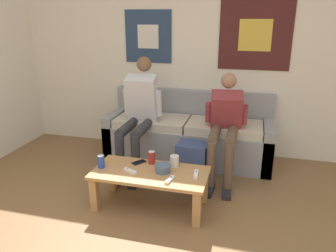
{
  "coord_description": "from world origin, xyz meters",
  "views": [
    {
      "loc": [
        0.83,
        -1.23,
        1.74
      ],
      "look_at": [
        0.04,
        1.78,
        0.68
      ],
      "focal_mm": 35.0,
      "sensor_mm": 36.0,
      "label": 1
    }
  ],
  "objects_px": {
    "game_controller_near_left": "(130,171)",
    "couch": "(188,136)",
    "cell_phone": "(139,162)",
    "person_seated_adult": "(139,110)",
    "coffee_table": "(150,178)",
    "game_controller_far_center": "(196,174)",
    "ceramic_bowl": "(163,168)",
    "game_controller_near_right": "(170,180)",
    "backpack": "(192,165)",
    "pillar_candle": "(174,161)",
    "person_seated_teen": "(225,123)",
    "drink_can_red": "(152,158)",
    "drink_can_blue": "(101,162)"
  },
  "relations": [
    {
      "from": "backpack",
      "to": "drink_can_blue",
      "type": "height_order",
      "value": "drink_can_blue"
    },
    {
      "from": "drink_can_blue",
      "to": "game_controller_far_center",
      "type": "xyz_separation_m",
      "value": [
        0.9,
        0.07,
        -0.05
      ]
    },
    {
      "from": "coffee_table",
      "to": "drink_can_red",
      "type": "height_order",
      "value": "drink_can_red"
    },
    {
      "from": "drink_can_red",
      "to": "game_controller_near_right",
      "type": "xyz_separation_m",
      "value": [
        0.26,
        -0.3,
        -0.05
      ]
    },
    {
      "from": "cell_phone",
      "to": "person_seated_adult",
      "type": "bearing_deg",
      "value": 108.65
    },
    {
      "from": "drink_can_blue",
      "to": "couch",
      "type": "bearing_deg",
      "value": 63.88
    },
    {
      "from": "game_controller_far_center",
      "to": "game_controller_near_right",
      "type": "bearing_deg",
      "value": -141.26
    },
    {
      "from": "ceramic_bowl",
      "to": "drink_can_blue",
      "type": "bearing_deg",
      "value": -174.56
    },
    {
      "from": "couch",
      "to": "backpack",
      "type": "height_order",
      "value": "couch"
    },
    {
      "from": "person_seated_adult",
      "to": "ceramic_bowl",
      "type": "xyz_separation_m",
      "value": [
        0.51,
        -0.81,
        -0.28
      ]
    },
    {
      "from": "drink_can_red",
      "to": "game_controller_far_center",
      "type": "xyz_separation_m",
      "value": [
        0.46,
        -0.14,
        -0.05
      ]
    },
    {
      "from": "couch",
      "to": "pillar_candle",
      "type": "xyz_separation_m",
      "value": [
        0.06,
        -1.02,
        0.12
      ]
    },
    {
      "from": "game_controller_far_center",
      "to": "ceramic_bowl",
      "type": "bearing_deg",
      "value": -178.26
    },
    {
      "from": "game_controller_near_right",
      "to": "game_controller_far_center",
      "type": "distance_m",
      "value": 0.26
    },
    {
      "from": "person_seated_teen",
      "to": "game_controller_near_right",
      "type": "relative_size",
      "value": 7.65
    },
    {
      "from": "game_controller_near_right",
      "to": "coffee_table",
      "type": "bearing_deg",
      "value": 149.11
    },
    {
      "from": "game_controller_near_left",
      "to": "couch",
      "type": "bearing_deg",
      "value": 76.4
    },
    {
      "from": "coffee_table",
      "to": "game_controller_far_center",
      "type": "bearing_deg",
      "value": 3.88
    },
    {
      "from": "coffee_table",
      "to": "game_controller_far_center",
      "type": "distance_m",
      "value": 0.43
    },
    {
      "from": "pillar_candle",
      "to": "drink_can_red",
      "type": "bearing_deg",
      "value": 179.54
    },
    {
      "from": "person_seated_teen",
      "to": "cell_phone",
      "type": "relative_size",
      "value": 7.62
    },
    {
      "from": "coffee_table",
      "to": "game_controller_far_center",
      "type": "relative_size",
      "value": 7.27
    },
    {
      "from": "person_seated_teen",
      "to": "drink_can_blue",
      "type": "bearing_deg",
      "value": -141.37
    },
    {
      "from": "backpack",
      "to": "game_controller_far_center",
      "type": "bearing_deg",
      "value": -75.65
    },
    {
      "from": "person_seated_teen",
      "to": "game_controller_far_center",
      "type": "xyz_separation_m",
      "value": [
        -0.17,
        -0.79,
        -0.25
      ]
    },
    {
      "from": "couch",
      "to": "person_seated_teen",
      "type": "distance_m",
      "value": 0.68
    },
    {
      "from": "person_seated_adult",
      "to": "game_controller_near_left",
      "type": "relative_size",
      "value": 8.84
    },
    {
      "from": "game_controller_far_center",
      "to": "cell_phone",
      "type": "bearing_deg",
      "value": 168.2
    },
    {
      "from": "backpack",
      "to": "person_seated_adult",
      "type": "bearing_deg",
      "value": 156.4
    },
    {
      "from": "person_seated_adult",
      "to": "pillar_candle",
      "type": "height_order",
      "value": "person_seated_adult"
    },
    {
      "from": "game_controller_near_right",
      "to": "person_seated_adult",
      "type": "bearing_deg",
      "value": 122.51
    },
    {
      "from": "ceramic_bowl",
      "to": "game_controller_near_left",
      "type": "bearing_deg",
      "value": -164.81
    },
    {
      "from": "person_seated_adult",
      "to": "backpack",
      "type": "relative_size",
      "value": 2.76
    },
    {
      "from": "person_seated_teen",
      "to": "backpack",
      "type": "xyz_separation_m",
      "value": [
        -0.3,
        -0.29,
        -0.4
      ]
    },
    {
      "from": "drink_can_blue",
      "to": "drink_can_red",
      "type": "distance_m",
      "value": 0.48
    },
    {
      "from": "drink_can_blue",
      "to": "pillar_candle",
      "type": "bearing_deg",
      "value": 17.23
    },
    {
      "from": "game_controller_near_right",
      "to": "drink_can_blue",
      "type": "bearing_deg",
      "value": 172.09
    },
    {
      "from": "drink_can_blue",
      "to": "game_controller_near_left",
      "type": "bearing_deg",
      "value": -4.41
    },
    {
      "from": "person_seated_teen",
      "to": "game_controller_far_center",
      "type": "bearing_deg",
      "value": -102.16
    },
    {
      "from": "ceramic_bowl",
      "to": "drink_can_red",
      "type": "bearing_deg",
      "value": 135.8
    },
    {
      "from": "coffee_table",
      "to": "person_seated_teen",
      "type": "relative_size",
      "value": 0.94
    },
    {
      "from": "game_controller_near_right",
      "to": "game_controller_far_center",
      "type": "relative_size",
      "value": 1.01
    },
    {
      "from": "couch",
      "to": "coffee_table",
      "type": "xyz_separation_m",
      "value": [
        -0.13,
        -1.19,
        0.0
      ]
    },
    {
      "from": "person_seated_teen",
      "to": "cell_phone",
      "type": "distance_m",
      "value": 1.04
    },
    {
      "from": "pillar_candle",
      "to": "drink_can_red",
      "type": "relative_size",
      "value": 0.95
    },
    {
      "from": "pillar_candle",
      "to": "cell_phone",
      "type": "height_order",
      "value": "pillar_candle"
    },
    {
      "from": "person_seated_teen",
      "to": "game_controller_far_center",
      "type": "distance_m",
      "value": 0.84
    },
    {
      "from": "coffee_table",
      "to": "game_controller_near_left",
      "type": "xyz_separation_m",
      "value": [
        -0.17,
        -0.06,
        0.08
      ]
    },
    {
      "from": "coffee_table",
      "to": "ceramic_bowl",
      "type": "height_order",
      "value": "ceramic_bowl"
    },
    {
      "from": "game_controller_near_right",
      "to": "cell_phone",
      "type": "height_order",
      "value": "game_controller_near_right"
    }
  ]
}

